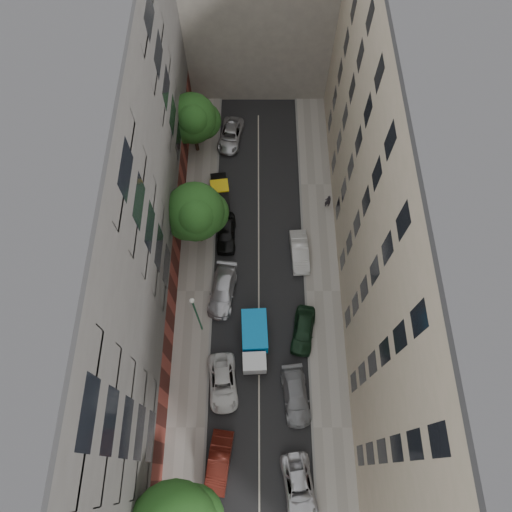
{
  "coord_description": "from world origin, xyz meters",
  "views": [
    {
      "loc": [
        -0.23,
        -14.29,
        36.61
      ],
      "look_at": [
        -0.24,
        0.51,
        6.0
      ],
      "focal_mm": 32.0,
      "sensor_mm": 36.0,
      "label": 1
    }
  ],
  "objects_px": {
    "car_right_0": "(299,487)",
    "tree_far": "(193,120)",
    "car_right_2": "(303,330)",
    "lamp_post": "(196,312)",
    "car_left_4": "(226,233)",
    "tree_mid": "(196,214)",
    "car_left_5": "(220,193)",
    "tarp_truck": "(255,341)",
    "pedestrian": "(328,201)",
    "car_left_6": "(231,135)",
    "car_left_3": "(223,291)",
    "car_right_3": "(300,252)",
    "car_left_1": "(219,462)",
    "car_left_2": "(223,383)",
    "car_right_1": "(296,396)"
  },
  "relations": [
    {
      "from": "car_right_0",
      "to": "tree_far",
      "type": "bearing_deg",
      "value": 97.65
    },
    {
      "from": "car_right_2",
      "to": "lamp_post",
      "type": "height_order",
      "value": "lamp_post"
    },
    {
      "from": "car_right_0",
      "to": "car_left_4",
      "type": "bearing_deg",
      "value": 97.05
    },
    {
      "from": "car_right_0",
      "to": "tree_mid",
      "type": "relative_size",
      "value": 0.63
    },
    {
      "from": "car_left_5",
      "to": "lamp_post",
      "type": "height_order",
      "value": "lamp_post"
    },
    {
      "from": "car_left_4",
      "to": "car_left_5",
      "type": "height_order",
      "value": "car_left_4"
    },
    {
      "from": "car_right_2",
      "to": "tarp_truck",
      "type": "bearing_deg",
      "value": -155.82
    },
    {
      "from": "pedestrian",
      "to": "car_right_2",
      "type": "bearing_deg",
      "value": 73.25
    },
    {
      "from": "tarp_truck",
      "to": "car_left_6",
      "type": "relative_size",
      "value": 1.07
    },
    {
      "from": "car_left_3",
      "to": "tree_far",
      "type": "xyz_separation_m",
      "value": [
        -2.97,
        15.32,
        3.7
      ]
    },
    {
      "from": "car_left_5",
      "to": "lamp_post",
      "type": "xyz_separation_m",
      "value": [
        -1.09,
        -13.02,
        3.65
      ]
    },
    {
      "from": "car_left_6",
      "to": "car_right_0",
      "type": "relative_size",
      "value": 1.01
    },
    {
      "from": "car_left_6",
      "to": "tree_far",
      "type": "xyz_separation_m",
      "value": [
        -3.22,
        -1.48,
        3.78
      ]
    },
    {
      "from": "car_left_5",
      "to": "car_right_3",
      "type": "xyz_separation_m",
      "value": [
        7.2,
        -6.18,
        -0.01
      ]
    },
    {
      "from": "car_right_2",
      "to": "lamp_post",
      "type": "xyz_separation_m",
      "value": [
        -8.29,
        0.29,
        3.64
      ]
    },
    {
      "from": "car_left_1",
      "to": "car_left_4",
      "type": "bearing_deg",
      "value": 97.89
    },
    {
      "from": "car_left_3",
      "to": "car_right_0",
      "type": "relative_size",
      "value": 1.08
    },
    {
      "from": "car_left_4",
      "to": "car_left_2",
      "type": "bearing_deg",
      "value": -89.73
    },
    {
      "from": "car_right_0",
      "to": "tree_far",
      "type": "xyz_separation_m",
      "value": [
        -8.82,
        30.12,
        3.78
      ]
    },
    {
      "from": "tarp_truck",
      "to": "tree_mid",
      "type": "relative_size",
      "value": 0.68
    },
    {
      "from": "tree_mid",
      "to": "pedestrian",
      "type": "xyz_separation_m",
      "value": [
        11.48,
        3.69,
        -3.86
      ]
    },
    {
      "from": "tarp_truck",
      "to": "car_right_2",
      "type": "distance_m",
      "value": 4.11
    },
    {
      "from": "car_left_5",
      "to": "pedestrian",
      "type": "xyz_separation_m",
      "value": [
        10.0,
        -1.09,
        0.26
      ]
    },
    {
      "from": "car_right_1",
      "to": "car_right_3",
      "type": "distance_m",
      "value": 12.32
    },
    {
      "from": "car_left_4",
      "to": "car_right_0",
      "type": "bearing_deg",
      "value": -74.57
    },
    {
      "from": "tarp_truck",
      "to": "car_right_0",
      "type": "height_order",
      "value": "tarp_truck"
    },
    {
      "from": "car_left_2",
      "to": "car_right_3",
      "type": "distance_m",
      "value": 12.98
    },
    {
      "from": "car_left_1",
      "to": "car_right_1",
      "type": "height_order",
      "value": "car_left_1"
    },
    {
      "from": "tarp_truck",
      "to": "tree_far",
      "type": "bearing_deg",
      "value": 103.45
    },
    {
      "from": "tarp_truck",
      "to": "car_left_3",
      "type": "height_order",
      "value": "tarp_truck"
    },
    {
      "from": "car_left_3",
      "to": "car_left_4",
      "type": "distance_m",
      "value": 5.55
    },
    {
      "from": "car_right_2",
      "to": "car_right_3",
      "type": "bearing_deg",
      "value": 99.97
    },
    {
      "from": "tarp_truck",
      "to": "car_left_3",
      "type": "distance_m",
      "value": 5.22
    },
    {
      "from": "tree_mid",
      "to": "lamp_post",
      "type": "bearing_deg",
      "value": -87.24
    },
    {
      "from": "tarp_truck",
      "to": "car_right_2",
      "type": "height_order",
      "value": "tarp_truck"
    },
    {
      "from": "car_left_3",
      "to": "tarp_truck",
      "type": "bearing_deg",
      "value": -50.54
    },
    {
      "from": "car_left_1",
      "to": "lamp_post",
      "type": "distance_m",
      "value": 10.83
    },
    {
      "from": "car_right_3",
      "to": "car_right_2",
      "type": "bearing_deg",
      "value": -93.63
    },
    {
      "from": "car_right_1",
      "to": "car_right_2",
      "type": "bearing_deg",
      "value": 74.51
    },
    {
      "from": "car_right_2",
      "to": "car_left_5",
      "type": "bearing_deg",
      "value": 128.37
    },
    {
      "from": "car_left_3",
      "to": "car_left_6",
      "type": "height_order",
      "value": "car_left_3"
    },
    {
      "from": "car_right_2",
      "to": "car_left_6",
      "type": "bearing_deg",
      "value": 117.51
    },
    {
      "from": "tarp_truck",
      "to": "tree_far",
      "type": "relative_size",
      "value": 0.74
    },
    {
      "from": "car_left_5",
      "to": "tree_far",
      "type": "xyz_separation_m",
      "value": [
        -2.42,
        5.44,
        3.72
      ]
    },
    {
      "from": "tree_mid",
      "to": "car_right_0",
      "type": "bearing_deg",
      "value": -68.38
    },
    {
      "from": "car_right_1",
      "to": "tree_mid",
      "type": "relative_size",
      "value": 0.64
    },
    {
      "from": "car_left_2",
      "to": "car_right_1",
      "type": "xyz_separation_m",
      "value": [
        5.6,
        -1.0,
        0.03
      ]
    },
    {
      "from": "tarp_truck",
      "to": "tree_mid",
      "type": "distance_m",
      "value": 11.23
    },
    {
      "from": "car_right_3",
      "to": "lamp_post",
      "type": "xyz_separation_m",
      "value": [
        -8.29,
        -6.84,
        3.67
      ]
    },
    {
      "from": "car_left_1",
      "to": "tree_far",
      "type": "relative_size",
      "value": 0.66
    }
  ]
}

